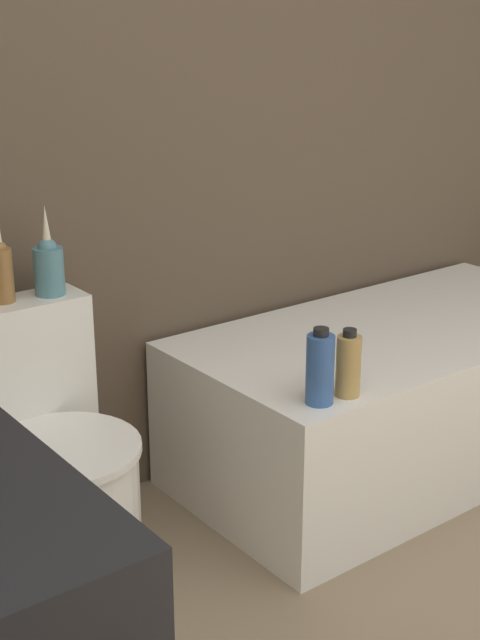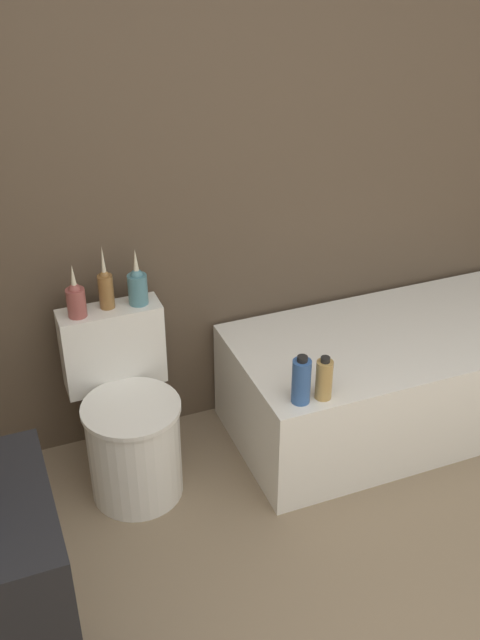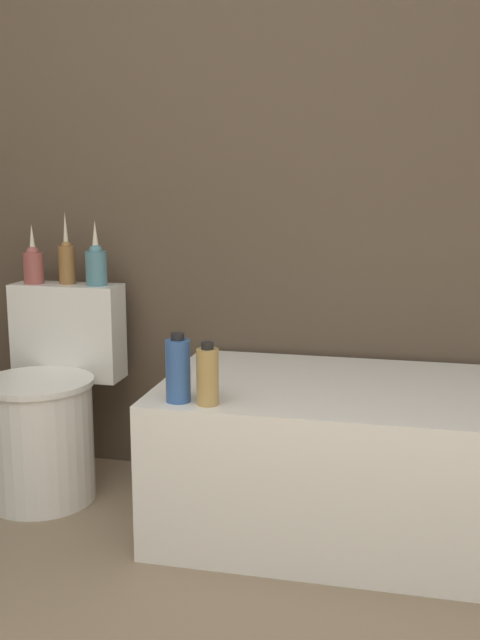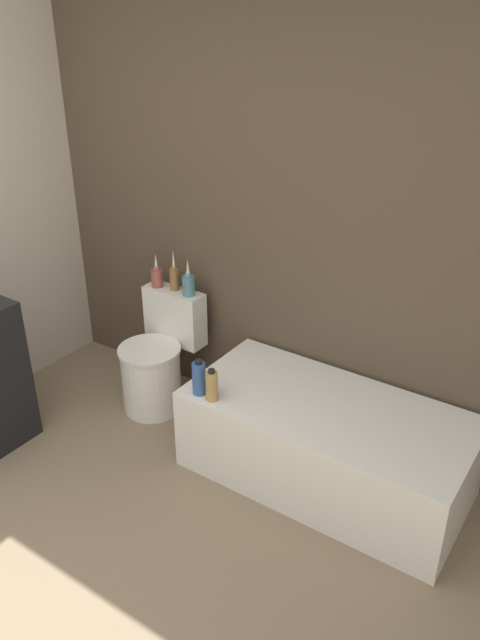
{
  "view_description": "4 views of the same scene",
  "coord_description": "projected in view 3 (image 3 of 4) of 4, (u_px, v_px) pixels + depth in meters",
  "views": [
    {
      "loc": [
        -1.29,
        -0.04,
        1.43
      ],
      "look_at": [
        0.02,
        1.67,
        0.68
      ],
      "focal_mm": 50.0,
      "sensor_mm": 36.0,
      "label": 1
    },
    {
      "loc": [
        -0.92,
        -0.55,
        2.21
      ],
      "look_at": [
        -0.02,
        1.71,
        0.76
      ],
      "focal_mm": 42.0,
      "sensor_mm": 36.0,
      "label": 2
    },
    {
      "loc": [
        0.79,
        -0.51,
        1.14
      ],
      "look_at": [
        0.28,
        1.7,
        0.69
      ],
      "focal_mm": 42.0,
      "sensor_mm": 36.0,
      "label": 3
    },
    {
      "loc": [
        1.89,
        -0.69,
        2.36
      ],
      "look_at": [
        0.35,
        1.57,
        0.95
      ],
      "focal_mm": 35.0,
      "sensor_mm": 36.0,
      "label": 4
    }
  ],
  "objects": [
    {
      "name": "bathtub",
      "position": [
        396.0,
        461.0,
        2.37
      ],
      "size": [
        1.5,
        0.73,
        0.48
      ],
      "color": "white",
      "rests_on": "ground"
    },
    {
      "name": "vase_bronze",
      "position": [
        96.0,
        263.0,
        2.73
      ],
      "size": [
        0.08,
        0.08,
        0.24
      ],
      "color": "teal",
      "rests_on": "toilet"
    },
    {
      "name": "vase_silver",
      "position": [
        67.0,
        260.0,
        2.77
      ],
      "size": [
        0.06,
        0.06,
        0.27
      ],
      "color": "olive",
      "rests_on": "toilet"
    },
    {
      "name": "shampoo_bottle_short",
      "position": [
        208.0,
        376.0,
        2.14
      ],
      "size": [
        0.06,
        0.06,
        0.18
      ],
      "color": "tan",
      "rests_on": "bathtub"
    },
    {
      "name": "vase_gold",
      "position": [
        33.0,
        263.0,
        2.78
      ],
      "size": [
        0.07,
        0.07,
        0.22
      ],
      "color": "#994C47",
      "rests_on": "toilet"
    },
    {
      "name": "wall_back_tiled",
      "position": [
        196.0,
        129.0,
        2.73
      ],
      "size": [
        6.4,
        0.06,
        2.6
      ],
      "color": "brown",
      "rests_on": "ground_plane"
    },
    {
      "name": "toilet",
      "position": [
        47.0,
        410.0,
        2.67
      ],
      "size": [
        0.41,
        0.53,
        0.74
      ],
      "color": "white",
      "rests_on": "ground"
    },
    {
      "name": "shampoo_bottle_tall",
      "position": [
        178.0,
        370.0,
        2.17
      ],
      "size": [
        0.07,
        0.07,
        0.2
      ],
      "color": "#335999",
      "rests_on": "bathtub"
    }
  ]
}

